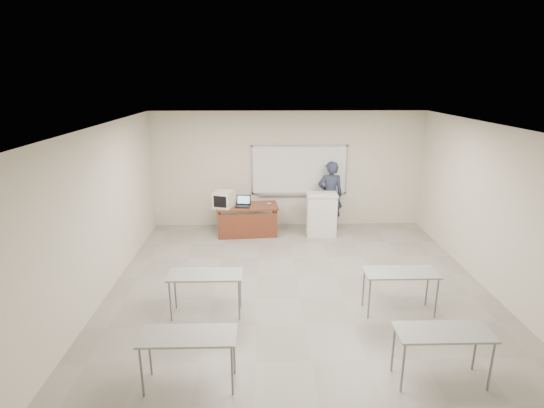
{
  "coord_description": "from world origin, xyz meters",
  "views": [
    {
      "loc": [
        -0.67,
        -6.78,
        3.77
      ],
      "look_at": [
        -0.45,
        2.2,
        1.1
      ],
      "focal_mm": 28.0,
      "sensor_mm": 36.0,
      "label": 1
    }
  ],
  "objects_px": {
    "presenter": "(330,195)",
    "laptop": "(243,204)",
    "mouse": "(269,204)",
    "crt_monitor": "(224,199)",
    "whiteboard": "(299,171)",
    "keyboard": "(316,194)",
    "podium": "(321,214)",
    "instructor_desk": "(247,214)"
  },
  "relations": [
    {
      "from": "whiteboard",
      "to": "mouse",
      "type": "relative_size",
      "value": 24.11
    },
    {
      "from": "crt_monitor",
      "to": "keyboard",
      "type": "relative_size",
      "value": 1.02
    },
    {
      "from": "instructor_desk",
      "to": "podium",
      "type": "height_order",
      "value": "podium"
    },
    {
      "from": "instructor_desk",
      "to": "presenter",
      "type": "height_order",
      "value": "presenter"
    },
    {
      "from": "whiteboard",
      "to": "keyboard",
      "type": "distance_m",
      "value": 0.99
    },
    {
      "from": "mouse",
      "to": "laptop",
      "type": "bearing_deg",
      "value": -175.31
    },
    {
      "from": "mouse",
      "to": "crt_monitor",
      "type": "bearing_deg",
      "value": -177.52
    },
    {
      "from": "instructor_desk",
      "to": "mouse",
      "type": "xyz_separation_m",
      "value": [
        0.55,
        0.16,
        0.21
      ]
    },
    {
      "from": "podium",
      "to": "crt_monitor",
      "type": "xyz_separation_m",
      "value": [
        -2.39,
        -0.02,
        0.41
      ]
    },
    {
      "from": "presenter",
      "to": "laptop",
      "type": "bearing_deg",
      "value": 11.88
    },
    {
      "from": "crt_monitor",
      "to": "presenter",
      "type": "height_order",
      "value": "presenter"
    },
    {
      "from": "whiteboard",
      "to": "mouse",
      "type": "bearing_deg",
      "value": -142.13
    },
    {
      "from": "laptop",
      "to": "mouse",
      "type": "bearing_deg",
      "value": 17.36
    },
    {
      "from": "instructor_desk",
      "to": "keyboard",
      "type": "bearing_deg",
      "value": -6.29
    },
    {
      "from": "instructor_desk",
      "to": "presenter",
      "type": "xyz_separation_m",
      "value": [
        2.13,
        0.52,
        0.33
      ]
    },
    {
      "from": "whiteboard",
      "to": "instructor_desk",
      "type": "height_order",
      "value": "whiteboard"
    },
    {
      "from": "whiteboard",
      "to": "podium",
      "type": "xyz_separation_m",
      "value": [
        0.5,
        -0.77,
        -0.95
      ]
    },
    {
      "from": "crt_monitor",
      "to": "laptop",
      "type": "relative_size",
      "value": 1.37
    },
    {
      "from": "laptop",
      "to": "whiteboard",
      "type": "bearing_deg",
      "value": 33.47
    },
    {
      "from": "laptop",
      "to": "mouse",
      "type": "distance_m",
      "value": 0.66
    },
    {
      "from": "instructor_desk",
      "to": "keyboard",
      "type": "height_order",
      "value": "keyboard"
    },
    {
      "from": "whiteboard",
      "to": "instructor_desk",
      "type": "xyz_separation_m",
      "value": [
        -1.34,
        -0.78,
        -0.93
      ]
    },
    {
      "from": "podium",
      "to": "keyboard",
      "type": "bearing_deg",
      "value": -154.61
    },
    {
      "from": "crt_monitor",
      "to": "whiteboard",
      "type": "bearing_deg",
      "value": 41.5
    },
    {
      "from": "podium",
      "to": "keyboard",
      "type": "relative_size",
      "value": 2.27
    },
    {
      "from": "whiteboard",
      "to": "mouse",
      "type": "height_order",
      "value": "whiteboard"
    },
    {
      "from": "podium",
      "to": "crt_monitor",
      "type": "bearing_deg",
      "value": -178.42
    },
    {
      "from": "mouse",
      "to": "instructor_desk",
      "type": "bearing_deg",
      "value": -170.12
    },
    {
      "from": "laptop",
      "to": "keyboard",
      "type": "distance_m",
      "value": 1.82
    },
    {
      "from": "whiteboard",
      "to": "presenter",
      "type": "distance_m",
      "value": 1.02
    },
    {
      "from": "instructor_desk",
      "to": "crt_monitor",
      "type": "bearing_deg",
      "value": 176.91
    },
    {
      "from": "whiteboard",
      "to": "presenter",
      "type": "height_order",
      "value": "whiteboard"
    },
    {
      "from": "mouse",
      "to": "presenter",
      "type": "height_order",
      "value": "presenter"
    },
    {
      "from": "instructor_desk",
      "to": "keyboard",
      "type": "xyz_separation_m",
      "value": [
        1.69,
        -0.06,
        0.52
      ]
    },
    {
      "from": "podium",
      "to": "presenter",
      "type": "xyz_separation_m",
      "value": [
        0.29,
        0.51,
        0.36
      ]
    },
    {
      "from": "whiteboard",
      "to": "laptop",
      "type": "relative_size",
      "value": 7.13
    },
    {
      "from": "instructor_desk",
      "to": "presenter",
      "type": "distance_m",
      "value": 2.22
    },
    {
      "from": "crt_monitor",
      "to": "keyboard",
      "type": "bearing_deg",
      "value": 17.69
    },
    {
      "from": "podium",
      "to": "laptop",
      "type": "height_order",
      "value": "podium"
    },
    {
      "from": "whiteboard",
      "to": "presenter",
      "type": "relative_size",
      "value": 1.39
    },
    {
      "from": "podium",
      "to": "laptop",
      "type": "distance_m",
      "value": 1.96
    },
    {
      "from": "podium",
      "to": "mouse",
      "type": "height_order",
      "value": "podium"
    }
  ]
}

